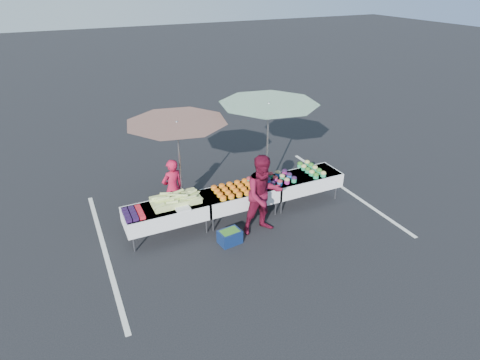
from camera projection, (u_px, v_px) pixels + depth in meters
name	position (u px, v px, depth m)	size (l,w,h in m)	color
ground	(240.00, 216.00, 9.77)	(80.00, 80.00, 0.00)	black
stripe_left	(105.00, 251.00, 8.56)	(0.10, 5.00, 0.00)	silver
stripe_right	(345.00, 189.00, 10.99)	(0.10, 5.00, 0.00)	silver
table_left	(166.00, 213.00, 8.82)	(1.86, 0.81, 0.75)	white
table_center	(240.00, 196.00, 9.50)	(1.86, 0.81, 0.75)	white
table_right	(304.00, 181.00, 10.19)	(1.86, 0.81, 0.75)	white
berry_punnets	(133.00, 214.00, 8.41)	(0.40, 0.54, 0.08)	black
corn_pile	(176.00, 199.00, 8.84)	(1.16, 0.57, 0.26)	#AFBF62
plastic_bags	(183.00, 209.00, 8.61)	(0.30, 0.25, 0.05)	white
carrot_bowls	(234.00, 189.00, 9.34)	(0.95, 0.69, 0.11)	orange
potato_cups	(272.00, 179.00, 9.71)	(1.14, 0.58, 0.16)	blue
bean_baskets	(311.00, 169.00, 10.24)	(0.36, 0.86, 0.15)	#259762
vendor	(173.00, 188.00, 9.51)	(0.54, 0.35, 1.48)	#AF1436
customer	(263.00, 195.00, 8.82)	(0.91, 0.71, 1.87)	maroon
umbrella_left	(177.00, 130.00, 8.98)	(2.73, 2.73, 2.36)	black
umbrella_right	(269.00, 111.00, 9.75)	(2.95, 2.95, 2.52)	black
storage_bin	(230.00, 237.00, 8.75)	(0.51, 0.40, 0.31)	#0E1F48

